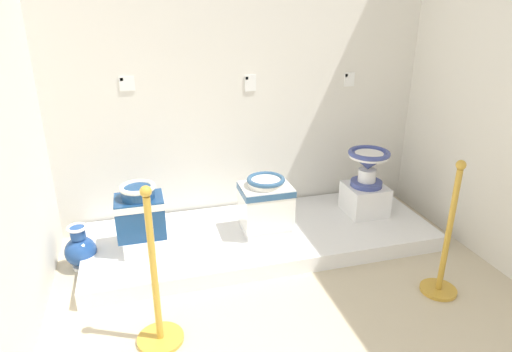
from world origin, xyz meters
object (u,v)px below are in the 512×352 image
plinth_block_tall_cobalt (365,199)px  info_placard_second (250,83)px  plinth_block_leftmost (265,227)px  stanchion_post_near_right (445,255)px  antique_toilet_tall_cobalt (368,163)px  plinth_block_central_ornate (143,241)px  antique_toilet_central_ornate (140,210)px  antique_toilet_leftmost (266,200)px  info_placard_first (127,83)px  stanchion_post_near_left (157,302)px  decorative_vase_corner (81,250)px  info_placard_third (349,79)px

plinth_block_tall_cobalt → info_placard_second: 1.42m
plinth_block_leftmost → stanchion_post_near_right: size_ratio=0.38×
info_placard_second → antique_toilet_tall_cobalt: bearing=-26.7°
plinth_block_leftmost → plinth_block_tall_cobalt: 0.95m
plinth_block_central_ornate → plinth_block_leftmost: size_ratio=0.94×
antique_toilet_central_ornate → antique_toilet_leftmost: 0.97m
antique_toilet_central_ornate → stanchion_post_near_right: size_ratio=0.42×
antique_toilet_central_ornate → plinth_block_tall_cobalt: bearing=2.8°
antique_toilet_leftmost → stanchion_post_near_right: (0.98, -0.93, -0.11)m
info_placard_first → info_placard_second: size_ratio=0.86×
info_placard_first → stanchion_post_near_left: bearing=-88.0°
decorative_vase_corner → plinth_block_tall_cobalt: bearing=1.3°
plinth_block_leftmost → stanchion_post_near_right: bearing=-43.3°
plinth_block_tall_cobalt → decorative_vase_corner: size_ratio=0.96×
info_placard_second → stanchion_post_near_left: bearing=-123.0°
decorative_vase_corner → stanchion_post_near_right: (2.41, -0.97, 0.14)m
antique_toilet_tall_cobalt → info_placard_second: (-0.92, 0.46, 0.64)m
plinth_block_central_ornate → antique_toilet_central_ornate: 0.26m
info_placard_first → decorative_vase_corner: size_ratio=0.33×
plinth_block_tall_cobalt → decorative_vase_corner: plinth_block_tall_cobalt is taller
plinth_block_leftmost → stanchion_post_near_right: 1.36m
antique_toilet_central_ornate → plinth_block_tall_cobalt: 1.93m
antique_toilet_tall_cobalt → info_placard_third: size_ratio=2.87×
antique_toilet_central_ornate → plinth_block_tall_cobalt: size_ratio=1.19×
antique_toilet_central_ornate → decorative_vase_corner: bearing=174.8°
antique_toilet_leftmost → plinth_block_leftmost: bearing=-90.0°
stanchion_post_near_left → antique_toilet_tall_cobalt: bearing=28.1°
info_placard_second → plinth_block_central_ornate: bearing=-151.0°
antique_toilet_leftmost → stanchion_post_near_right: stanchion_post_near_right is taller
antique_toilet_tall_cobalt → stanchion_post_near_left: 2.14m
antique_toilet_leftmost → decorative_vase_corner: antique_toilet_leftmost is taller
plinth_block_tall_cobalt → info_placard_second: size_ratio=2.47×
plinth_block_leftmost → info_placard_third: size_ratio=2.98×
decorative_vase_corner → info_placard_third: bearing=12.2°
plinth_block_central_ornate → info_placard_third: size_ratio=2.81×
antique_toilet_leftmost → info_placard_second: info_placard_second is taller
plinth_block_leftmost → plinth_block_tall_cobalt: bearing=6.1°
plinth_block_tall_cobalt → stanchion_post_near_right: 1.03m
plinth_block_central_ornate → decorative_vase_corner: (-0.46, 0.04, -0.03)m
info_placard_first → info_placard_third: (1.91, -0.00, -0.05)m
plinth_block_tall_cobalt → info_placard_third: size_ratio=2.75×
info_placard_first → info_placard_second: info_placard_first is taller
antique_toilet_tall_cobalt → info_placard_third: 0.78m
antique_toilet_leftmost → plinth_block_central_ornate: bearing=179.6°
antique_toilet_leftmost → plinth_block_tall_cobalt: antique_toilet_leftmost is taller
plinth_block_central_ornate → stanchion_post_near_left: size_ratio=0.35×
stanchion_post_near_right → plinth_block_tall_cobalt: bearing=92.3°
plinth_block_leftmost → info_placard_first: 1.59m
antique_toilet_central_ornate → stanchion_post_near_left: (0.05, -0.90, -0.17)m
info_placard_first → stanchion_post_near_right: 2.65m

